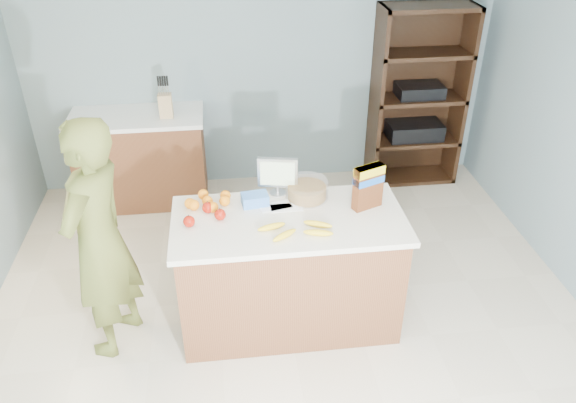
{
  "coord_description": "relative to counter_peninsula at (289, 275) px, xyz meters",
  "views": [
    {
      "loc": [
        -0.39,
        -2.79,
        2.95
      ],
      "look_at": [
        0.0,
        0.35,
        1.0
      ],
      "focal_mm": 35.0,
      "sensor_mm": 36.0,
      "label": 1
    }
  ],
  "objects": [
    {
      "name": "floor",
      "position": [
        0.0,
        -0.3,
        -0.42
      ],
      "size": [
        4.5,
        5.0,
        0.02
      ],
      "primitive_type": "cube",
      "color": "beige",
      "rests_on": "ground"
    },
    {
      "name": "walls",
      "position": [
        0.0,
        -0.3,
        1.24
      ],
      "size": [
        4.52,
        5.02,
        2.51
      ],
      "color": "gray",
      "rests_on": "ground"
    },
    {
      "name": "counter_peninsula",
      "position": [
        0.0,
        0.0,
        0.0
      ],
      "size": [
        1.56,
        0.76,
        0.9
      ],
      "color": "brown",
      "rests_on": "ground"
    },
    {
      "name": "back_cabinet",
      "position": [
        -1.2,
        1.9,
        0.04
      ],
      "size": [
        1.24,
        0.62,
        0.9
      ],
      "color": "brown",
      "rests_on": "ground"
    },
    {
      "name": "shelving_unit",
      "position": [
        1.55,
        2.05,
        0.45
      ],
      "size": [
        0.9,
        0.4,
        1.8
      ],
      "color": "black",
      "rests_on": "ground"
    },
    {
      "name": "person",
      "position": [
        -1.23,
        -0.05,
        0.43
      ],
      "size": [
        0.61,
        0.73,
        1.7
      ],
      "primitive_type": "imported",
      "rotation": [
        0.0,
        0.0,
        -1.95
      ],
      "color": "#555B25",
      "rests_on": "ground"
    },
    {
      "name": "knife_block",
      "position": [
        -0.91,
        1.83,
        0.6
      ],
      "size": [
        0.12,
        0.1,
        0.31
      ],
      "color": "tan",
      "rests_on": "back_cabinet"
    },
    {
      "name": "envelopes",
      "position": [
        -0.04,
        0.14,
        0.49
      ],
      "size": [
        0.31,
        0.16,
        0.0
      ],
      "color": "white",
      "rests_on": "counter_peninsula"
    },
    {
      "name": "bananas",
      "position": [
        0.04,
        -0.17,
        0.51
      ],
      "size": [
        0.5,
        0.23,
        0.04
      ],
      "color": "yellow",
      "rests_on": "counter_peninsula"
    },
    {
      "name": "apples",
      "position": [
        -0.55,
        0.05,
        0.52
      ],
      "size": [
        0.28,
        0.23,
        0.08
      ],
      "color": "#981307",
      "rests_on": "counter_peninsula"
    },
    {
      "name": "oranges",
      "position": [
        -0.53,
        0.22,
        0.52
      ],
      "size": [
        0.32,
        0.25,
        0.07
      ],
      "color": "orange",
      "rests_on": "counter_peninsula"
    },
    {
      "name": "blue_carton",
      "position": [
        -0.21,
        0.2,
        0.52
      ],
      "size": [
        0.19,
        0.14,
        0.08
      ],
      "primitive_type": "cube",
      "rotation": [
        0.0,
        0.0,
        0.13
      ],
      "color": "blue",
      "rests_on": "counter_peninsula"
    },
    {
      "name": "salad_bowl",
      "position": [
        0.16,
        0.25,
        0.54
      ],
      "size": [
        0.3,
        0.3,
        0.13
      ],
      "color": "#267219",
      "rests_on": "counter_peninsula"
    },
    {
      "name": "tv",
      "position": [
        -0.04,
        0.32,
        0.64
      ],
      "size": [
        0.28,
        0.12,
        0.28
      ],
      "color": "silver",
      "rests_on": "counter_peninsula"
    },
    {
      "name": "cereal_box",
      "position": [
        0.55,
        0.08,
        0.67
      ],
      "size": [
        0.22,
        0.15,
        0.31
      ],
      "color": "#592B14",
      "rests_on": "counter_peninsula"
    }
  ]
}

